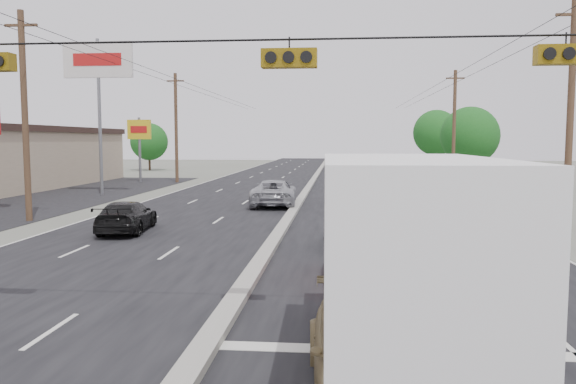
% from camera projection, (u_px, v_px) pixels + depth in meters
% --- Properties ---
extents(ground, '(200.00, 200.00, 0.00)m').
position_uv_depth(ground, '(214.00, 337.00, 11.19)').
color(ground, '#606356').
rests_on(ground, ground).
extents(road_surface, '(20.00, 160.00, 0.02)m').
position_uv_depth(road_surface, '(305.00, 194.00, 40.94)').
color(road_surface, black).
rests_on(road_surface, ground).
extents(center_median, '(0.50, 160.00, 0.20)m').
position_uv_depth(center_median, '(305.00, 193.00, 40.93)').
color(center_median, gray).
rests_on(center_median, ground).
extents(parking_lot, '(10.00, 42.00, 0.02)m').
position_uv_depth(parking_lot, '(47.00, 199.00, 37.52)').
color(parking_lot, black).
rests_on(parking_lot, ground).
extents(utility_pole_left_b, '(1.60, 0.30, 10.00)m').
position_uv_depth(utility_pole_left_b, '(25.00, 115.00, 26.72)').
color(utility_pole_left_b, '#422D1E').
rests_on(utility_pole_left_b, ground).
extents(utility_pole_left_c, '(1.60, 0.30, 10.00)m').
position_uv_depth(utility_pole_left_c, '(176.00, 127.00, 51.51)').
color(utility_pole_left_c, '#422D1E').
rests_on(utility_pole_left_c, ground).
extents(utility_pole_right_b, '(1.60, 0.30, 10.00)m').
position_uv_depth(utility_pole_right_b, '(570.00, 113.00, 24.47)').
color(utility_pole_right_b, '#422D1E').
rests_on(utility_pole_right_b, ground).
extents(utility_pole_right_c, '(1.60, 0.30, 10.00)m').
position_uv_depth(utility_pole_right_c, '(454.00, 127.00, 49.26)').
color(utility_pole_right_c, '#422D1E').
rests_on(utility_pole_right_c, ground).
extents(traffic_signals, '(25.00, 0.30, 0.54)m').
position_uv_depth(traffic_signals, '(284.00, 56.00, 10.56)').
color(traffic_signals, black).
rests_on(traffic_signals, ground).
extents(pole_sign_billboard, '(5.00, 0.25, 11.00)m').
position_uv_depth(pole_sign_billboard, '(98.00, 70.00, 39.45)').
color(pole_sign_billboard, slate).
rests_on(pole_sign_billboard, ground).
extents(pole_sign_far, '(2.20, 0.25, 6.00)m').
position_uv_depth(pole_sign_far, '(139.00, 135.00, 51.90)').
color(pole_sign_far, slate).
rests_on(pole_sign_far, ground).
extents(tree_left_far, '(4.80, 4.80, 6.12)m').
position_uv_depth(tree_left_far, '(149.00, 142.00, 72.33)').
color(tree_left_far, '#382619').
rests_on(tree_left_far, ground).
extents(tree_right_mid, '(5.60, 5.60, 7.14)m').
position_uv_depth(tree_right_mid, '(470.00, 136.00, 54.06)').
color(tree_right_mid, '#382619').
rests_on(tree_right_mid, ground).
extents(tree_right_far, '(6.40, 6.40, 8.16)m').
position_uv_depth(tree_right_far, '(436.00, 133.00, 78.70)').
color(tree_right_far, '#382619').
rests_on(tree_right_far, ground).
extents(box_truck, '(2.71, 7.26, 3.65)m').
position_uv_depth(box_truck, '(402.00, 265.00, 9.24)').
color(box_truck, black).
rests_on(box_truck, ground).
extents(tan_sedan, '(2.22, 4.87, 1.38)m').
position_uv_depth(tan_sedan, '(374.00, 358.00, 8.34)').
color(tan_sedan, olive).
rests_on(tan_sedan, ground).
extents(red_sedan, '(1.44, 4.11, 1.35)m').
position_uv_depth(red_sedan, '(358.00, 257.00, 15.64)').
color(red_sedan, '#B00A0D').
rests_on(red_sedan, ground).
extents(queue_car_a, '(2.20, 4.56, 1.50)m').
position_uv_depth(queue_car_a, '(354.00, 228.00, 20.34)').
color(queue_car_a, black).
rests_on(queue_car_a, ground).
extents(queue_car_b, '(1.49, 3.79, 1.23)m').
position_uv_depth(queue_car_b, '(391.00, 241.00, 18.46)').
color(queue_car_b, white).
rests_on(queue_car_b, ground).
extents(queue_car_c, '(2.95, 5.34, 1.41)m').
position_uv_depth(queue_car_c, '(436.00, 214.00, 24.54)').
color(queue_car_c, '#A8AAB0').
rests_on(queue_car_c, ground).
extents(queue_car_e, '(1.84, 4.22, 1.42)m').
position_uv_depth(queue_car_e, '(477.00, 217.00, 23.53)').
color(queue_car_e, maroon).
rests_on(queue_car_e, ground).
extents(oncoming_near, '(2.34, 4.71, 1.32)m').
position_uv_depth(oncoming_near, '(127.00, 217.00, 23.92)').
color(oncoming_near, black).
rests_on(oncoming_near, ground).
extents(oncoming_far, '(2.91, 5.73, 1.55)m').
position_uv_depth(oncoming_far, '(274.00, 193.00, 33.40)').
color(oncoming_far, '#9B9CA2').
rests_on(oncoming_far, ground).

